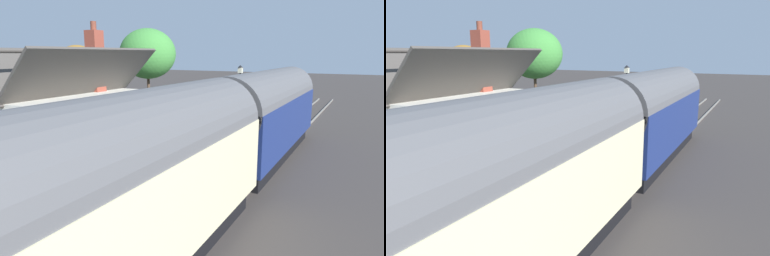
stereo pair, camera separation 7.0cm
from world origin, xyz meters
TOP-DOWN VIEW (x-y plane):
  - ground_plane at (0.00, 0.00)m, footprint 160.00×160.00m
  - platform at (0.00, 4.07)m, footprint 32.00×6.13m
  - platform_edge_coping at (0.00, 1.18)m, footprint 32.00×0.36m
  - rail_near at (0.00, -1.62)m, footprint 52.00×0.08m
  - rail_far at (0.00, -0.18)m, footprint 52.00×0.08m
  - train at (-9.02, -0.90)m, footprint 31.91×2.73m
  - station_building at (-5.05, 5.05)m, footprint 6.47×3.64m
  - bench_mid_platform at (8.88, 2.75)m, footprint 1.42×0.48m
  - bench_near_building at (2.70, 2.66)m, footprint 1.41×0.46m
  - planter_corner_building at (2.71, 5.26)m, footprint 0.48×0.48m
  - planter_edge_far at (2.97, 3.57)m, footprint 0.98×0.32m
  - planter_edge_near at (5.09, 3.40)m, footprint 0.61×0.61m
  - planter_bench_right at (9.09, 1.89)m, footprint 0.54×0.54m
  - planter_under_sign at (0.03, 5.07)m, footprint 0.58×0.58m
  - lamp_post_platform at (4.37, 1.51)m, footprint 0.32×0.50m
  - station_sign_board at (6.11, 1.77)m, footprint 0.96×0.06m
  - tree_mid_background at (6.15, 16.32)m, footprint 3.57×3.76m
  - tree_far_right at (9.33, 11.51)m, footprint 4.40×4.83m

SIDE VIEW (x-z plane):
  - ground_plane at x=0.00m, z-range 0.00..0.00m
  - rail_near at x=0.00m, z-range 0.00..0.14m
  - rail_far at x=0.00m, z-range 0.00..0.14m
  - platform at x=0.00m, z-range 0.00..0.86m
  - platform_edge_coping at x=0.00m, z-range 0.86..0.88m
  - planter_edge_far at x=2.97m, z-range 0.85..1.44m
  - planter_corner_building at x=2.71m, z-range 0.89..1.68m
  - planter_under_sign at x=0.03m, z-range 0.86..1.72m
  - planter_bench_right at x=9.09m, z-range 0.90..1.71m
  - bench_mid_platform at x=8.88m, z-range 0.90..1.78m
  - bench_near_building at x=2.70m, z-range 0.90..1.78m
  - planter_edge_near at x=5.09m, z-range 0.87..1.82m
  - station_sign_board at x=6.11m, z-range 1.27..2.84m
  - train at x=-9.02m, z-range 0.06..4.38m
  - station_building at x=-5.05m, z-range -0.41..5.13m
  - lamp_post_platform at x=4.37m, z-range 1.58..5.16m
  - tree_mid_background at x=6.15m, z-range 1.21..7.00m
  - tree_far_right at x=9.33m, z-range 1.49..8.64m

